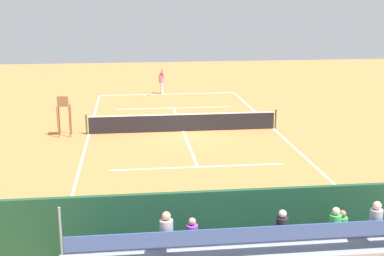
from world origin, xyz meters
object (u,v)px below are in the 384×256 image
(equipment_bag, at_px, (238,241))
(umpire_chair, at_px, (64,111))
(courtside_bench, at_px, (302,224))
(tennis_ball_far, at_px, (159,102))
(tennis_racket, at_px, (145,95))
(tennis_ball_near, at_px, (145,96))
(tennis_net, at_px, (183,122))
(tennis_player, at_px, (161,80))
(bleacher_stand, at_px, (250,249))

(equipment_bag, bearing_deg, umpire_chair, -64.10)
(courtside_bench, distance_m, tennis_ball_far, 21.59)
(tennis_racket, relative_size, tennis_ball_near, 8.88)
(courtside_bench, bearing_deg, tennis_net, -80.71)
(tennis_player, bearing_deg, courtside_bench, 96.15)
(tennis_ball_far, bearing_deg, tennis_racket, -72.15)
(courtside_bench, relative_size, tennis_racket, 3.07)
(umpire_chair, height_order, tennis_player, umpire_chair)
(umpire_chair, relative_size, equipment_bag, 2.38)
(tennis_net, distance_m, courtside_bench, 13.45)
(tennis_net, xyz_separation_m, umpire_chair, (6.20, 0.22, 0.81))
(tennis_ball_near, bearing_deg, tennis_ball_far, 112.02)
(umpire_chair, height_order, courtside_bench, umpire_chair)
(courtside_bench, xyz_separation_m, tennis_ball_far, (3.00, -21.38, -0.53))
(tennis_player, distance_m, tennis_ball_far, 3.18)
(equipment_bag, height_order, tennis_player, tennis_player)
(umpire_chair, relative_size, tennis_racket, 3.65)
(courtside_bench, bearing_deg, tennis_racket, -80.90)
(tennis_player, bearing_deg, tennis_racket, 17.93)
(tennis_net, height_order, tennis_ball_far, tennis_net)
(courtside_bench, height_order, tennis_racket, courtside_bench)
(bleacher_stand, distance_m, equipment_bag, 2.10)
(courtside_bench, bearing_deg, equipment_bag, 3.73)
(tennis_net, bearing_deg, equipment_bag, 90.86)
(tennis_net, relative_size, courtside_bench, 5.72)
(tennis_ball_near, distance_m, tennis_ball_far, 2.28)
(umpire_chair, bearing_deg, bleacher_stand, 112.57)
(tennis_net, distance_m, tennis_player, 11.13)
(umpire_chair, bearing_deg, tennis_ball_far, -122.83)
(bleacher_stand, xyz_separation_m, tennis_player, (0.55, -26.47, 0.08))
(umpire_chair, height_order, equipment_bag, umpire_chair)
(umpire_chair, distance_m, tennis_ball_far, 9.99)
(tennis_ball_near, bearing_deg, bleacher_stand, 93.97)
(tennis_player, bearing_deg, tennis_ball_near, 35.81)
(equipment_bag, distance_m, tennis_racket, 24.19)
(courtside_bench, xyz_separation_m, tennis_racket, (3.84, -23.99, -0.54))
(courtside_bench, xyz_separation_m, equipment_bag, (1.97, 0.13, -0.38))
(tennis_net, bearing_deg, courtside_bench, 99.29)
(tennis_net, bearing_deg, tennis_ball_far, -84.16)
(tennis_player, xyz_separation_m, tennis_ball_near, (1.23, 0.89, -0.98))
(umpire_chair, height_order, tennis_ball_near, umpire_chair)
(bleacher_stand, height_order, equipment_bag, bleacher_stand)
(tennis_net, bearing_deg, bleacher_stand, 90.34)
(bleacher_stand, relative_size, tennis_player, 4.70)
(tennis_ball_far, bearing_deg, tennis_ball_near, -67.98)
(tennis_racket, distance_m, tennis_ball_near, 0.50)
(tennis_player, height_order, tennis_ball_near, tennis_player)
(tennis_net, xyz_separation_m, bleacher_stand, (-0.09, 15.36, 0.43))
(equipment_bag, relative_size, tennis_ball_far, 13.64)
(tennis_net, height_order, bleacher_stand, bleacher_stand)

